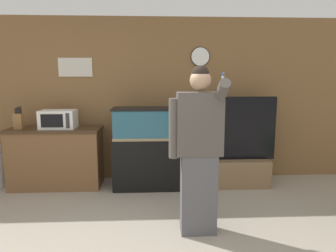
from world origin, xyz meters
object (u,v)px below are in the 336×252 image
(counter_island, at_px, (56,158))
(person_standing, at_px, (198,149))
(knife_block, at_px, (19,121))
(microwave, at_px, (58,119))
(aquarium_on_stand, at_px, (150,148))
(tv_on_stand, at_px, (236,160))

(counter_island, distance_m, person_standing, 2.49)
(counter_island, xyz_separation_m, knife_block, (-0.49, -0.04, 0.58))
(microwave, bearing_deg, counter_island, 173.23)
(knife_block, distance_m, aquarium_on_stand, 1.97)
(knife_block, relative_size, person_standing, 0.19)
(knife_block, height_order, aquarium_on_stand, knife_block)
(tv_on_stand, height_order, person_standing, person_standing)
(counter_island, relative_size, microwave, 2.72)
(counter_island, height_order, knife_block, knife_block)
(microwave, height_order, aquarium_on_stand, aquarium_on_stand)
(tv_on_stand, distance_m, person_standing, 1.70)
(microwave, height_order, person_standing, person_standing)
(counter_island, distance_m, tv_on_stand, 2.76)
(knife_block, relative_size, aquarium_on_stand, 0.27)
(tv_on_stand, xyz_separation_m, person_standing, (-0.81, -1.40, 0.53))
(counter_island, bearing_deg, aquarium_on_stand, -4.26)
(counter_island, xyz_separation_m, person_standing, (1.95, -1.48, 0.47))
(counter_island, bearing_deg, microwave, -6.77)
(tv_on_stand, bearing_deg, counter_island, 178.39)
(tv_on_stand, relative_size, person_standing, 0.77)
(aquarium_on_stand, bearing_deg, knife_block, 178.00)
(microwave, xyz_separation_m, knife_block, (-0.56, -0.03, -0.01))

